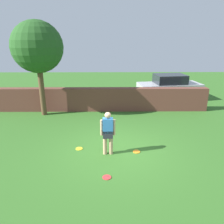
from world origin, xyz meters
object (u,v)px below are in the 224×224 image
Objects in this scene: person at (108,131)px; car at (169,87)px; tree at (37,47)px; frisbee_red at (107,177)px; frisbee_yellow at (79,149)px; frisbee_orange at (137,152)px.

person is 8.58m from car.
frisbee_red is at bearing -58.66° from tree.
tree is 7.73m from frisbee_red.
car is 16.24× the size of frisbee_red.
car is at bearing 53.51° from frisbee_yellow.
person is at bearing -18.88° from frisbee_yellow.
tree is at bearing 121.34° from frisbee_red.
tree is at bearing 128.07° from person.
tree is 5.93m from frisbee_yellow.
frisbee_orange is (2.19, -0.26, 0.00)m from frisbee_yellow.
car is 16.24× the size of frisbee_orange.
car reaches higher than person.
person is 6.00× the size of frisbee_red.
frisbee_red is at bearing -92.25° from person.
frisbee_red is at bearing 57.49° from car.
person is at bearing -173.30° from frisbee_orange.
frisbee_red is (-1.10, -1.58, 0.00)m from frisbee_orange.
person is 1.48m from frisbee_yellow.
tree is 18.28× the size of frisbee_yellow.
tree reaches higher than person.
frisbee_yellow is at bearing 173.31° from frisbee_orange.
frisbee_yellow is (-5.27, -7.13, -0.85)m from car.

